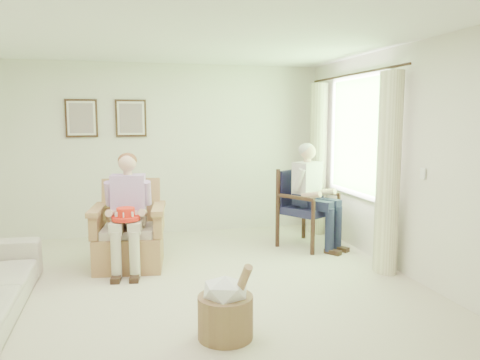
{
  "coord_description": "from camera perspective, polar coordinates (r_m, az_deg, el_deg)",
  "views": [
    {
      "loc": [
        -0.6,
        -4.48,
        1.78
      ],
      "look_at": [
        0.76,
        0.87,
        1.05
      ],
      "focal_mm": 35.0,
      "sensor_mm": 36.0,
      "label": 1
    }
  ],
  "objects": [
    {
      "name": "hatbox",
      "position": [
        3.93,
        -1.76,
        -15.22
      ],
      "size": [
        0.47,
        0.47,
        0.67
      ],
      "color": "tan",
      "rests_on": "ground"
    },
    {
      "name": "wood_armchair",
      "position": [
        6.66,
        8.02,
        -2.93
      ],
      "size": [
        0.69,
        0.64,
        1.06
      ],
      "rotation": [
        0.0,
        0.0,
        0.57
      ],
      "color": "black",
      "rests_on": "ground"
    },
    {
      "name": "person_wicker",
      "position": [
        5.61,
        -13.46,
        -2.85
      ],
      "size": [
        0.4,
        0.63,
        1.35
      ],
      "rotation": [
        0.0,
        0.0,
        -0.13
      ],
      "color": "beige",
      "rests_on": "ground"
    },
    {
      "name": "framed_print_left",
      "position": [
        7.21,
        -18.77,
        7.14
      ],
      "size": [
        0.45,
        0.05,
        0.55
      ],
      "color": "#382114",
      "rests_on": "back_wall"
    },
    {
      "name": "window",
      "position": [
        6.45,
        14.18,
        5.58
      ],
      "size": [
        0.13,
        2.5,
        1.63
      ],
      "color": "#2D6B23",
      "rests_on": "right_wall"
    },
    {
      "name": "framed_print_right",
      "position": [
        7.19,
        -13.16,
        7.35
      ],
      "size": [
        0.45,
        0.05,
        0.55
      ],
      "color": "#382114",
      "rests_on": "back_wall"
    },
    {
      "name": "wicker_armchair",
      "position": [
        5.84,
        -13.34,
        -7.05
      ],
      "size": [
        0.81,
        0.8,
        1.04
      ],
      "rotation": [
        0.0,
        0.0,
        -0.13
      ],
      "color": "tan",
      "rests_on": "ground"
    },
    {
      "name": "back_wall",
      "position": [
        7.27,
        -9.49,
        3.65
      ],
      "size": [
        5.0,
        0.04,
        2.6
      ],
      "primitive_type": "cube",
      "color": "silver",
      "rests_on": "ground"
    },
    {
      "name": "curtain_right",
      "position": [
        7.3,
        9.49,
        2.49
      ],
      "size": [
        0.34,
        0.34,
        2.3
      ],
      "primitive_type": "cylinder",
      "color": "beige",
      "rests_on": "ground"
    },
    {
      "name": "curtain_left",
      "position": [
        5.57,
        17.61,
        0.69
      ],
      "size": [
        0.34,
        0.34,
        2.3
      ],
      "primitive_type": "cylinder",
      "color": "beige",
      "rests_on": "ground"
    },
    {
      "name": "floor",
      "position": [
        4.85,
        -6.32,
        -14.02
      ],
      "size": [
        5.5,
        5.5,
        0.0
      ],
      "primitive_type": "plane",
      "color": "beige",
      "rests_on": "ground"
    },
    {
      "name": "person_dark",
      "position": [
        6.45,
        8.65,
        -0.93
      ],
      "size": [
        0.4,
        0.63,
        1.41
      ],
      "rotation": [
        0.0,
        0.0,
        0.57
      ],
      "color": "#191D37",
      "rests_on": "ground"
    },
    {
      "name": "right_wall",
      "position": [
        5.47,
        20.4,
        2.03
      ],
      "size": [
        0.04,
        5.5,
        2.6
      ],
      "primitive_type": "cube",
      "color": "silver",
      "rests_on": "ground"
    },
    {
      "name": "front_wall",
      "position": [
        1.89,
        4.89,
        -7.21
      ],
      "size": [
        5.0,
        0.04,
        2.6
      ],
      "primitive_type": "cube",
      "color": "silver",
      "rests_on": "ground"
    },
    {
      "name": "red_hat",
      "position": [
        5.43,
        -13.76,
        -4.2
      ],
      "size": [
        0.31,
        0.31,
        0.14
      ],
      "color": "red",
      "rests_on": "person_wicker"
    },
    {
      "name": "ceiling",
      "position": [
        4.59,
        -6.81,
        17.78
      ],
      "size": [
        5.0,
        5.5,
        0.02
      ],
      "primitive_type": "cube",
      "color": "white",
      "rests_on": "back_wall"
    }
  ]
}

